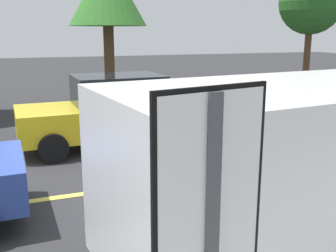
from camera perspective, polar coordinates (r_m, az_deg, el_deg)
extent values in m
plane|color=#2D2D30|center=(7.04, -20.96, -10.33)|extent=(80.00, 80.00, 0.00)
cube|color=#E0D14C|center=(7.57, 2.54, -7.72)|extent=(28.00, 0.16, 0.01)
cube|color=white|center=(1.64, 6.04, -11.67)|extent=(0.49, 0.13, 0.95)
cube|color=black|center=(1.64, 6.04, -11.67)|extent=(0.53, 0.13, 0.99)
cube|color=white|center=(4.92, 22.18, -4.58)|extent=(5.39, 2.56, 1.82)
cube|color=black|center=(3.54, -0.11, -3.53)|extent=(0.36, 1.85, 0.80)
cylinder|color=black|center=(5.00, -2.12, -14.55)|extent=(0.78, 0.34, 0.76)
cube|color=gold|center=(9.78, -8.25, 1.06)|extent=(4.37, 1.88, 0.70)
cube|color=black|center=(9.72, -7.15, 5.19)|extent=(2.12, 1.60, 0.70)
cylinder|color=black|center=(8.79, -16.07, -3.07)|extent=(0.65, 0.24, 0.64)
cylinder|color=black|center=(10.47, -17.17, -0.55)|extent=(0.65, 0.24, 0.64)
cylinder|color=black|center=(9.52, 1.71, -1.30)|extent=(0.65, 0.24, 0.64)
cylinder|color=black|center=(11.10, -1.95, 0.80)|extent=(0.65, 0.24, 0.64)
cylinder|color=#513823|center=(15.08, -8.35, 8.39)|extent=(0.38, 0.38, 2.94)
cylinder|color=#513823|center=(16.42, 19.17, 8.56)|extent=(0.25, 0.25, 3.15)
sphere|color=#286023|center=(16.42, 19.78, 16.32)|extent=(2.37, 2.37, 2.37)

